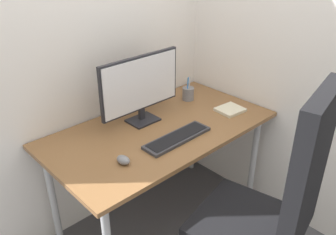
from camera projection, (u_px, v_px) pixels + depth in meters
ground_plane at (161, 220)px, 2.53m from camera, size 8.00×8.00×0.00m
wall_back at (114, 11)px, 2.14m from camera, size 2.53×0.04×2.80m
wall_side_right at (263, 9)px, 2.22m from camera, size 0.04×1.88×2.80m
desk at (161, 138)px, 2.21m from camera, size 1.41×0.76×0.76m
office_chair at (272, 207)px, 1.67m from camera, size 0.63×0.62×1.30m
monitor at (141, 86)px, 2.14m from camera, size 0.58×0.15×0.43m
keyboard at (177, 138)px, 2.04m from camera, size 0.44×0.13×0.02m
mouse at (123, 160)px, 1.82m from camera, size 0.06×0.09×0.04m
pen_holder at (188, 93)px, 2.52m from camera, size 0.08×0.08×0.18m
notebook at (230, 110)px, 2.37m from camera, size 0.18×0.16×0.02m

